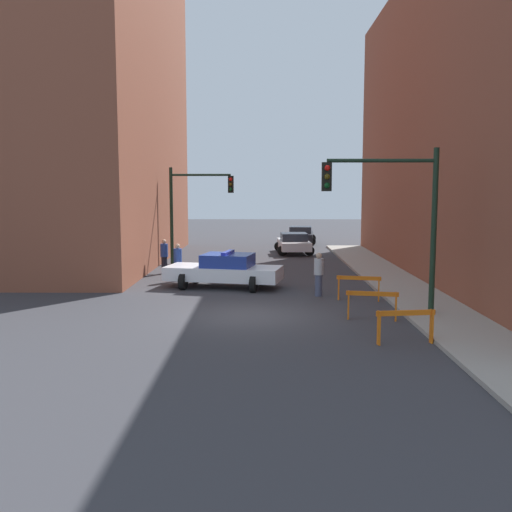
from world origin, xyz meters
The scene contains 14 objects.
ground_plane centered at (0.00, 0.00, 0.00)m, with size 120.00×120.00×0.00m, color #38383D.
sidewalk_right centered at (6.20, 0.00, 0.06)m, with size 2.40×44.00×0.12m.
building_corner_left centered at (-12.00, 14.00, 9.24)m, with size 14.00×20.00×18.49m.
traffic_light_near centered at (4.73, 0.06, 3.53)m, with size 3.64×0.35×5.20m.
traffic_light_far centered at (-3.30, 12.64, 3.40)m, with size 3.44×0.35×5.20m.
police_car centered at (-1.07, 5.27, 0.72)m, with size 4.98×2.96×1.52m.
parked_car_near centered at (2.47, 17.96, 0.67)m, with size 2.41×4.38×1.31m.
parked_car_mid centered at (3.33, 24.40, 0.67)m, with size 2.54×4.45×1.31m.
pedestrian_crossing centered at (-3.24, 6.93, 0.86)m, with size 0.43×0.43×1.66m.
pedestrian_corner centered at (-4.22, 9.14, 0.86)m, with size 0.48×0.48×1.66m.
pedestrian_sidewalk centered at (2.62, 3.43, 0.86)m, with size 0.43×0.43×1.66m.
barrier_front centered at (4.23, -3.33, 0.62)m, with size 1.59×0.37×0.90m.
barrier_mid centered at (3.88, -0.58, 0.62)m, with size 1.58×0.42×0.90m.
barrier_back centered at (4.00, 2.55, 0.62)m, with size 1.58×0.46×0.90m.
Camera 1 is at (0.49, -17.93, 4.02)m, focal length 40.00 mm.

